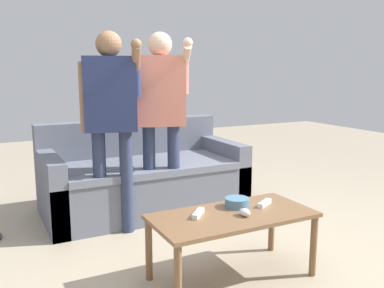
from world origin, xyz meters
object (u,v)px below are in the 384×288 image
object	(u,v)px
coffee_table	(232,222)
player_left	(111,109)
game_remote_nunchuk	(245,212)
game_remote_wand_near	(265,203)
snack_bowl	(237,202)
couch	(142,179)
game_remote_wand_far	(198,213)
player_center	(161,105)

from	to	relation	value
coffee_table	player_left	world-z (taller)	player_left
game_remote_nunchuk	game_remote_wand_near	world-z (taller)	game_remote_nunchuk
snack_bowl	player_left	distance (m)	1.24
game_remote_nunchuk	player_left	bearing A→B (deg)	113.27
couch	game_remote_wand_near	xyz separation A→B (m)	(0.31, -1.49, 0.15)
couch	game_remote_wand_far	world-z (taller)	couch
snack_bowl	game_remote_nunchuk	distance (m)	0.17
game_remote_nunchuk	player_center	world-z (taller)	player_center
game_remote_wand_near	game_remote_wand_far	bearing A→B (deg)	176.94
snack_bowl	game_remote_nunchuk	bearing A→B (deg)	-107.30
game_remote_nunchuk	player_center	size ratio (longest dim) A/B	0.05
snack_bowl	coffee_table	bearing A→B (deg)	-134.29
game_remote_wand_near	game_remote_wand_far	world-z (taller)	same
snack_bowl	player_left	xyz separation A→B (m)	(-0.54, 0.97, 0.55)
couch	game_remote_wand_far	xyz separation A→B (m)	(-0.18, -1.47, 0.15)
player_left	couch	bearing A→B (deg)	48.59
game_remote_nunchuk	game_remote_wand_near	distance (m)	0.25
player_left	game_remote_wand_far	xyz separation A→B (m)	(0.24, -1.00, -0.57)
couch	snack_bowl	xyz separation A→B (m)	(0.13, -1.43, 0.16)
game_remote_nunchuk	game_remote_wand_near	bearing A→B (deg)	25.14
couch	coffee_table	bearing A→B (deg)	-88.87
player_left	player_center	bearing A→B (deg)	9.26
game_remote_wand_near	player_left	bearing A→B (deg)	124.96
game_remote_wand_far	player_left	bearing A→B (deg)	103.29
player_left	game_remote_wand_near	world-z (taller)	player_left
snack_bowl	game_remote_wand_near	size ratio (longest dim) A/B	1.07
game_remote_nunchuk	player_left	world-z (taller)	player_left
couch	coffee_table	xyz separation A→B (m)	(0.03, -1.53, 0.08)
game_remote_nunchuk	coffee_table	bearing A→B (deg)	124.19
game_remote_nunchuk	game_remote_wand_far	size ratio (longest dim) A/B	0.63
snack_bowl	game_remote_wand_far	bearing A→B (deg)	-173.89
couch	player_center	bearing A→B (deg)	-84.73
coffee_table	snack_bowl	xyz separation A→B (m)	(0.10, 0.10, 0.08)
coffee_table	game_remote_nunchuk	distance (m)	0.11
coffee_table	game_remote_wand_near	size ratio (longest dim) A/B	6.92
coffee_table	snack_bowl	world-z (taller)	snack_bowl
couch	coffee_table	distance (m)	1.54
game_remote_nunchuk	game_remote_wand_far	distance (m)	0.28
snack_bowl	game_remote_nunchuk	world-z (taller)	snack_bowl
game_remote_wand_near	coffee_table	bearing A→B (deg)	-171.48
player_center	game_remote_nunchuk	bearing A→B (deg)	-88.15
game_remote_nunchuk	game_remote_wand_far	world-z (taller)	game_remote_nunchuk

